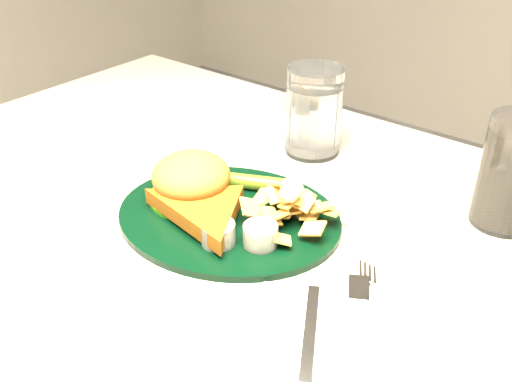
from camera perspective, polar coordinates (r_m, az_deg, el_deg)
dinner_plate at (r=0.69m, az=-2.81°, el=-0.61°), size 0.33×0.30×0.06m
water_glass at (r=0.85m, az=5.81°, el=8.04°), size 0.11×0.11×0.13m
fork_napkin at (r=0.56m, az=5.97°, el=-13.09°), size 0.19×0.20×0.01m
spoon at (r=0.72m, az=-9.44°, el=-2.17°), size 0.11×0.14×0.01m
wrapped_straw at (r=0.73m, az=4.53°, el=-1.51°), size 0.19×0.08×0.01m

